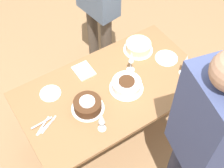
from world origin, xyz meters
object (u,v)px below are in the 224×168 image
at_px(cake_center_white, 126,85).
at_px(cake_front_chocolate, 88,105).
at_px(wine_glass_near, 186,62).
at_px(wine_glass_far, 131,58).
at_px(cake_back_decorated, 138,47).
at_px(wine_glass_extra, 102,119).
at_px(person_cutting, 201,138).

height_order(cake_center_white, cake_front_chocolate, cake_front_chocolate).
bearing_deg(cake_center_white, wine_glass_near, -14.62).
height_order(cake_front_chocolate, wine_glass_near, wine_glass_near).
bearing_deg(cake_front_chocolate, wine_glass_far, 15.85).
bearing_deg(cake_center_white, wine_glass_far, 45.14).
height_order(cake_back_decorated, wine_glass_near, wine_glass_near).
relative_size(cake_front_chocolate, wine_glass_extra, 1.27).
relative_size(cake_center_white, cake_back_decorated, 1.05).
bearing_deg(wine_glass_far, cake_front_chocolate, -164.15).
height_order(cake_front_chocolate, person_cutting, person_cutting).
distance_m(wine_glass_near, wine_glass_extra, 0.84).
bearing_deg(wine_glass_near, cake_front_chocolate, 171.63).
bearing_deg(person_cutting, wine_glass_extra, 46.90).
bearing_deg(cake_back_decorated, wine_glass_near, -69.59).
xyz_separation_m(cake_center_white, wine_glass_extra, (-0.36, -0.21, 0.09)).
distance_m(cake_center_white, cake_back_decorated, 0.44).
bearing_deg(cake_back_decorated, wine_glass_far, -140.72).
relative_size(cake_center_white, cake_front_chocolate, 1.08).
relative_size(cake_back_decorated, person_cutting, 0.15).
bearing_deg(cake_front_chocolate, person_cutting, -64.90).
distance_m(cake_front_chocolate, person_cutting, 0.88).
distance_m(wine_glass_far, wine_glass_extra, 0.60).
height_order(cake_front_chocolate, cake_back_decorated, cake_front_chocolate).
bearing_deg(cake_center_white, cake_front_chocolate, -179.55).
distance_m(cake_front_chocolate, wine_glass_extra, 0.23).
bearing_deg(wine_glass_extra, cake_center_white, 30.50).
relative_size(wine_glass_near, wine_glass_extra, 1.07).
xyz_separation_m(wine_glass_far, person_cutting, (-0.14, -0.89, 0.20)).
bearing_deg(person_cutting, wine_glass_far, 4.81).
xyz_separation_m(cake_front_chocolate, wine_glass_near, (0.84, -0.12, 0.10)).
bearing_deg(person_cutting, cake_front_chocolate, 38.86).
relative_size(wine_glass_far, wine_glass_extra, 1.11).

